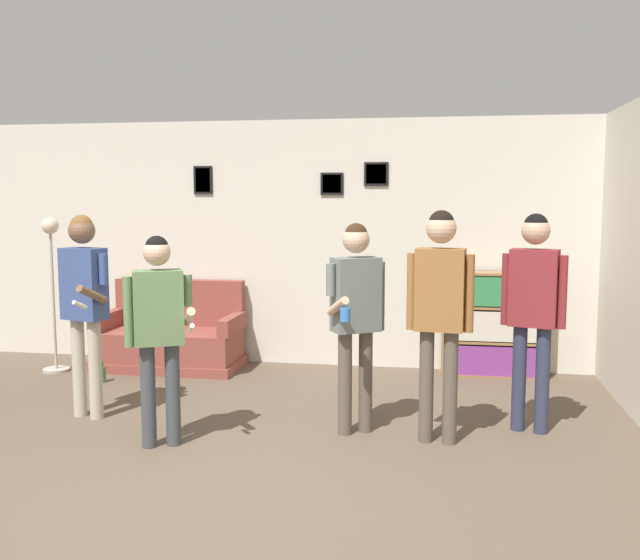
{
  "coord_description": "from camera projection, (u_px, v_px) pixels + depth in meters",
  "views": [
    {
      "loc": [
        1.57,
        -3.82,
        1.86
      ],
      "look_at": [
        0.59,
        1.95,
        1.18
      ],
      "focal_mm": 40.0,
      "sensor_mm": 36.0,
      "label": 1
    }
  ],
  "objects": [
    {
      "name": "person_player_foreground_left",
      "position": [
        84.0,
        294.0,
        5.95
      ],
      "size": [
        0.48,
        0.54,
        1.72
      ],
      "color": "#B7AD99",
      "rests_on": "ground_plane"
    },
    {
      "name": "ground_plane",
      "position": [
        168.0,
        514.0,
        4.21
      ],
      "size": [
        20.0,
        20.0,
        0.0
      ],
      "primitive_type": "plane",
      "color": "brown"
    },
    {
      "name": "wall_back",
      "position": [
        298.0,
        243.0,
        7.9
      ],
      "size": [
        8.78,
        0.08,
        2.7
      ],
      "color": "silver",
      "rests_on": "ground_plane"
    },
    {
      "name": "bookshelf",
      "position": [
        494.0,
        324.0,
        7.42
      ],
      "size": [
        1.08,
        0.3,
        1.09
      ],
      "color": "olive",
      "rests_on": "ground_plane"
    },
    {
      "name": "person_spectator_near_bookshelf",
      "position": [
        440.0,
        300.0,
        5.32
      ],
      "size": [
        0.5,
        0.24,
        1.77
      ],
      "color": "brown",
      "rests_on": "ground_plane"
    },
    {
      "name": "couch",
      "position": [
        172.0,
        339.0,
        7.84
      ],
      "size": [
        1.55,
        0.8,
        0.94
      ],
      "color": "brown",
      "rests_on": "ground_plane"
    },
    {
      "name": "floor_lamp",
      "position": [
        52.0,
        273.0,
        7.54
      ],
      "size": [
        0.28,
        0.28,
        1.65
      ],
      "color": "#ADA89E",
      "rests_on": "ground_plane"
    },
    {
      "name": "person_watcher_holding_cup",
      "position": [
        356.0,
        306.0,
        5.55
      ],
      "size": [
        0.43,
        0.56,
        1.66
      ],
      "color": "brown",
      "rests_on": "ground_plane"
    },
    {
      "name": "person_spectator_far_right",
      "position": [
        533.0,
        298.0,
        5.57
      ],
      "size": [
        0.48,
        0.29,
        1.74
      ],
      "color": "#2D334C",
      "rests_on": "ground_plane"
    },
    {
      "name": "bottle_on_floor",
      "position": [
        102.0,
        374.0,
        7.19
      ],
      "size": [
        0.07,
        0.07,
        0.22
      ],
      "color": "#3D6638",
      "rests_on": "ground_plane"
    },
    {
      "name": "person_player_foreground_center",
      "position": [
        159.0,
        320.0,
        5.25
      ],
      "size": [
        0.58,
        0.38,
        1.58
      ],
      "color": "#3D4247",
      "rests_on": "ground_plane"
    }
  ]
}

